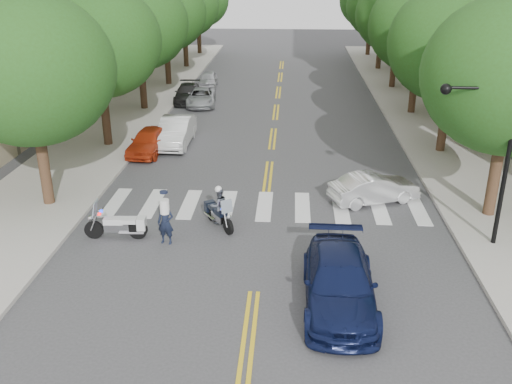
# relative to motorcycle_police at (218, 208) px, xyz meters

# --- Properties ---
(ground) EXTENTS (140.00, 140.00, 0.00)m
(ground) POSITION_rel_motorcycle_police_xyz_m (1.64, -4.54, -0.73)
(ground) COLOR #38383A
(ground) RESTS_ON ground
(sidewalk_left) EXTENTS (5.00, 60.00, 0.15)m
(sidewalk_left) POSITION_rel_motorcycle_police_xyz_m (-7.86, 17.46, -0.66)
(sidewalk_left) COLOR #9E9991
(sidewalk_left) RESTS_ON ground
(sidewalk_right) EXTENTS (5.00, 60.00, 0.15)m
(sidewalk_right) POSITION_rel_motorcycle_police_xyz_m (11.14, 17.46, -0.66)
(sidewalk_right) COLOR #9E9991
(sidewalk_right) RESTS_ON ground
(tree_l_0) EXTENTS (6.40, 6.40, 8.45)m
(tree_l_0) POSITION_rel_motorcycle_police_xyz_m (-7.16, 1.46, 4.82)
(tree_l_0) COLOR #382316
(tree_l_0) RESTS_ON ground
(tree_l_1) EXTENTS (6.40, 6.40, 8.45)m
(tree_l_1) POSITION_rel_motorcycle_police_xyz_m (-7.16, 9.46, 4.82)
(tree_l_1) COLOR #382316
(tree_l_1) RESTS_ON ground
(tree_l_2) EXTENTS (6.40, 6.40, 8.45)m
(tree_l_2) POSITION_rel_motorcycle_police_xyz_m (-7.16, 17.46, 4.82)
(tree_l_2) COLOR #382316
(tree_l_2) RESTS_ON ground
(tree_l_3) EXTENTS (6.40, 6.40, 8.45)m
(tree_l_3) POSITION_rel_motorcycle_police_xyz_m (-7.16, 25.46, 4.82)
(tree_l_3) COLOR #382316
(tree_l_3) RESTS_ON ground
(tree_l_4) EXTENTS (6.40, 6.40, 8.45)m
(tree_l_4) POSITION_rel_motorcycle_police_xyz_m (-7.16, 33.46, 4.82)
(tree_l_4) COLOR #382316
(tree_l_4) RESTS_ON ground
(tree_r_0) EXTENTS (6.40, 6.40, 8.45)m
(tree_r_0) POSITION_rel_motorcycle_police_xyz_m (10.44, 1.46, 4.82)
(tree_r_0) COLOR #382316
(tree_r_0) RESTS_ON ground
(tree_r_1) EXTENTS (6.40, 6.40, 8.45)m
(tree_r_1) POSITION_rel_motorcycle_police_xyz_m (10.44, 9.46, 4.82)
(tree_r_1) COLOR #382316
(tree_r_1) RESTS_ON ground
(tree_r_2) EXTENTS (6.40, 6.40, 8.45)m
(tree_r_2) POSITION_rel_motorcycle_police_xyz_m (10.44, 17.46, 4.82)
(tree_r_2) COLOR #382316
(tree_r_2) RESTS_ON ground
(tree_r_3) EXTENTS (6.40, 6.40, 8.45)m
(tree_r_3) POSITION_rel_motorcycle_police_xyz_m (10.44, 25.46, 4.82)
(tree_r_3) COLOR #382316
(tree_r_3) RESTS_ON ground
(tree_r_4) EXTENTS (6.40, 6.40, 8.45)m
(tree_r_4) POSITION_rel_motorcycle_police_xyz_m (10.44, 33.46, 4.82)
(tree_r_4) COLOR #382316
(tree_r_4) RESTS_ON ground
(tree_r_5) EXTENTS (6.40, 6.40, 8.45)m
(tree_r_5) POSITION_rel_motorcycle_police_xyz_m (10.44, 41.46, 4.82)
(tree_r_5) COLOR #382316
(tree_r_5) RESTS_ON ground
(traffic_signal_pole) EXTENTS (2.82, 0.42, 6.00)m
(traffic_signal_pole) POSITION_rel_motorcycle_police_xyz_m (9.36, -1.04, 2.99)
(traffic_signal_pole) COLOR black
(traffic_signal_pole) RESTS_ON ground
(motorcycle_police) EXTENTS (1.32, 1.80, 1.64)m
(motorcycle_police) POSITION_rel_motorcycle_police_xyz_m (0.00, 0.00, 0.00)
(motorcycle_police) COLOR black
(motorcycle_police) RESTS_ON ground
(motorcycle_parked) EXTENTS (2.27, 0.57, 1.47)m
(motorcycle_parked) POSITION_rel_motorcycle_police_xyz_m (-3.37, -1.24, -0.22)
(motorcycle_parked) COLOR black
(motorcycle_parked) RESTS_ON ground
(officer_standing) EXTENTS (0.64, 0.48, 1.61)m
(officer_standing) POSITION_rel_motorcycle_police_xyz_m (-1.68, -1.51, 0.07)
(officer_standing) COLOR black
(officer_standing) RESTS_ON ground
(convertible) EXTENTS (3.94, 2.62, 1.23)m
(convertible) POSITION_rel_motorcycle_police_xyz_m (6.14, 2.69, -0.12)
(convertible) COLOR silver
(convertible) RESTS_ON ground
(sedan_blue) EXTENTS (2.11, 5.09, 1.47)m
(sedan_blue) POSITION_rel_motorcycle_police_xyz_m (4.14, -5.04, 0.00)
(sedan_blue) COLOR #0D1539
(sedan_blue) RESTS_ON ground
(parked_car_a) EXTENTS (1.94, 4.02, 1.32)m
(parked_car_a) POSITION_rel_motorcycle_police_xyz_m (-4.66, 8.46, -0.07)
(parked_car_a) COLOR #B23113
(parked_car_a) RESTS_ON ground
(parked_car_b) EXTENTS (1.60, 4.54, 1.49)m
(parked_car_b) POSITION_rel_motorcycle_police_xyz_m (-3.56, 9.96, 0.01)
(parked_car_b) COLOR silver
(parked_car_b) RESTS_ON ground
(parked_car_c) EXTENTS (2.31, 4.29, 1.14)m
(parked_car_c) POSITION_rel_motorcycle_police_xyz_m (-3.56, 18.96, -0.16)
(parked_car_c) COLOR #919498
(parked_car_c) RESTS_ON ground
(parked_car_d) EXTENTS (2.03, 4.33, 1.22)m
(parked_car_d) POSITION_rel_motorcycle_police_xyz_m (-4.66, 19.96, -0.12)
(parked_car_d) COLOR black
(parked_car_d) RESTS_ON ground
(parked_car_e) EXTENTS (1.55, 3.49, 1.17)m
(parked_car_e) POSITION_rel_motorcycle_police_xyz_m (-3.94, 25.15, -0.15)
(parked_car_e) COLOR #A8A9AE
(parked_car_e) RESTS_ON ground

